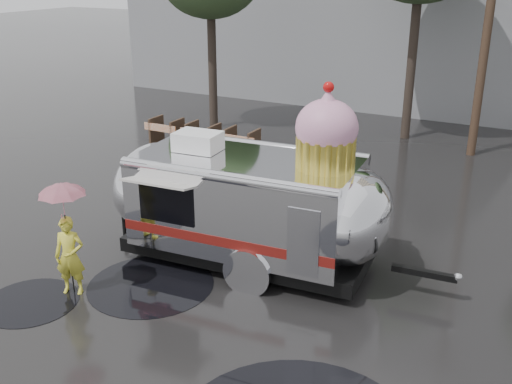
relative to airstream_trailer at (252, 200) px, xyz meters
The scene contains 7 objects.
ground 4.05m from the airstream_trailer, 85.08° to the right, with size 120.00×120.00×0.00m, color black.
puddles 3.86m from the airstream_trailer, 74.87° to the right, with size 8.66×5.52×0.01m.
utility_pole 11.08m from the airstream_trailer, 74.56° to the left, with size 1.60×0.28×9.00m.
barricade_row 8.15m from the airstream_trailer, 130.17° to the left, with size 4.30×0.80×1.00m.
airstream_trailer is the anchor object (origin of this frame).
person_left 3.75m from the airstream_trailer, 132.06° to the right, with size 0.57×0.38×1.58m, color yellow.
umbrella_pink 3.73m from the airstream_trailer, 132.06° to the right, with size 1.08×1.08×2.29m.
Camera 1 is at (5.16, -6.32, 6.05)m, focal length 42.00 mm.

